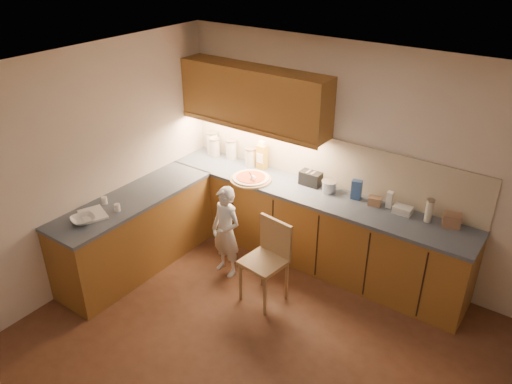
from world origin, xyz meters
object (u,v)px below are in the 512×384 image
(pizza_on_board, at_px, (251,179))
(oil_jug, at_px, (262,156))
(child, at_px, (226,232))
(wooden_chair, at_px, (268,255))
(toaster, at_px, (311,178))

(pizza_on_board, distance_m, oil_jug, 0.39)
(pizza_on_board, xyz_separation_m, child, (0.10, -0.63, -0.39))
(wooden_chair, relative_size, oil_jug, 2.51)
(pizza_on_board, distance_m, wooden_chair, 1.11)
(pizza_on_board, relative_size, wooden_chair, 0.54)
(wooden_chair, xyz_separation_m, oil_jug, (-0.83, 1.06, 0.55))
(toaster, bearing_deg, wooden_chair, -84.68)
(pizza_on_board, bearing_deg, toaster, 26.06)
(wooden_chair, distance_m, oil_jug, 1.45)
(child, xyz_separation_m, oil_jug, (-0.19, 0.98, 0.54))
(child, distance_m, wooden_chair, 0.64)
(child, relative_size, oil_jug, 3.00)
(oil_jug, height_order, toaster, oil_jug)
(pizza_on_board, relative_size, child, 0.45)
(child, xyz_separation_m, toaster, (0.54, 0.94, 0.45))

